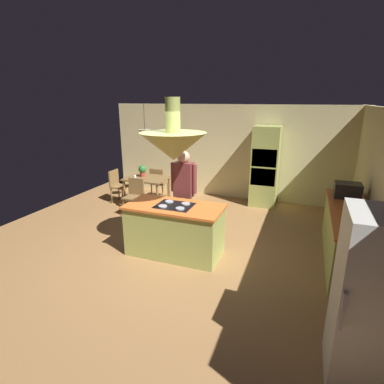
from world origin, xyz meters
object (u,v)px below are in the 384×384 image
at_px(chair_by_back_wall, 158,181).
at_px(canister_flour, 357,219).
at_px(chair_facing_island, 135,194).
at_px(chair_at_corner, 117,184).
at_px(dining_table, 147,182).
at_px(refrigerator, 377,303).
at_px(person_at_island, 184,189).
at_px(kitchen_island, 175,230).
at_px(potted_plant_on_table, 142,170).
at_px(canister_sugar, 355,215).
at_px(cup_on_table, 135,177).
at_px(microwave_on_counter, 348,190).
at_px(oven_tower, 265,167).

height_order(chair_by_back_wall, canister_flour, canister_flour).
distance_m(chair_facing_island, chair_at_corner, 1.10).
relative_size(dining_table, canister_flour, 6.17).
bearing_deg(refrigerator, person_at_island, 140.52).
height_order(refrigerator, dining_table, refrigerator).
relative_size(kitchen_island, chair_at_corner, 1.95).
distance_m(refrigerator, canister_flour, 1.88).
relative_size(potted_plant_on_table, canister_sugar, 1.71).
distance_m(chair_facing_island, potted_plant_on_table, 0.82).
height_order(person_at_island, chair_by_back_wall, person_at_island).
height_order(cup_on_table, microwave_on_counter, microwave_on_counter).
relative_size(chair_facing_island, potted_plant_on_table, 2.90).
bearing_deg(kitchen_island, chair_at_corner, 141.12).
height_order(canister_flour, microwave_on_counter, microwave_on_counter).
height_order(chair_facing_island, chair_at_corner, same).
bearing_deg(chair_by_back_wall, oven_tower, -169.59).
relative_size(dining_table, chair_by_back_wall, 1.21).
bearing_deg(person_at_island, kitchen_island, -81.36).
xyz_separation_m(oven_tower, person_at_island, (-1.21, -2.55, -0.01)).
distance_m(person_at_island, potted_plant_on_table, 2.27).
bearing_deg(dining_table, cup_on_table, -138.34).
distance_m(oven_tower, person_at_island, 2.82).
bearing_deg(dining_table, microwave_on_counter, -6.94).
bearing_deg(potted_plant_on_table, person_at_island, -39.95).
xyz_separation_m(dining_table, person_at_island, (1.59, -1.41, 0.36)).
distance_m(dining_table, cup_on_table, 0.34).
bearing_deg(microwave_on_counter, refrigerator, -90.71).
relative_size(chair_facing_island, canister_sugar, 4.95).
xyz_separation_m(chair_at_corner, canister_flour, (5.44, -1.92, 0.50)).
distance_m(oven_tower, microwave_on_counter, 2.43).
height_order(oven_tower, canister_sugar, oven_tower).
bearing_deg(chair_by_back_wall, microwave_on_counter, 165.41).
height_order(chair_facing_island, chair_by_back_wall, same).
height_order(dining_table, microwave_on_counter, microwave_on_counter).
distance_m(refrigerator, cup_on_table, 5.94).
height_order(dining_table, chair_at_corner, chair_at_corner).
bearing_deg(dining_table, kitchen_island, -51.01).
xyz_separation_m(chair_by_back_wall, chair_at_corner, (-0.90, -0.63, 0.00)).
relative_size(chair_at_corner, cup_on_table, 9.67).
bearing_deg(kitchen_island, chair_facing_island, 139.12).
distance_m(refrigerator, chair_facing_island, 5.52).
xyz_separation_m(person_at_island, potted_plant_on_table, (-1.74, 1.46, -0.09)).
relative_size(refrigerator, person_at_island, 1.00).
bearing_deg(chair_at_corner, cup_on_table, -106.78).
height_order(kitchen_island, refrigerator, refrigerator).
xyz_separation_m(chair_by_back_wall, canister_sugar, (4.54, -2.37, 0.50)).
height_order(chair_at_corner, microwave_on_counter, microwave_on_counter).
bearing_deg(person_at_island, canister_flour, -9.92).
relative_size(chair_facing_island, chair_at_corner, 1.00).
height_order(chair_by_back_wall, canister_sugar, canister_sugar).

